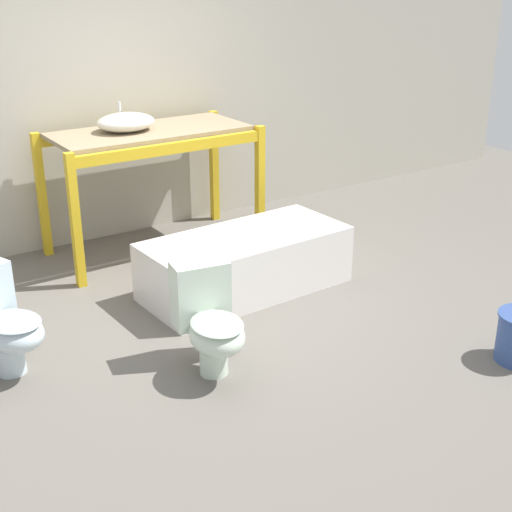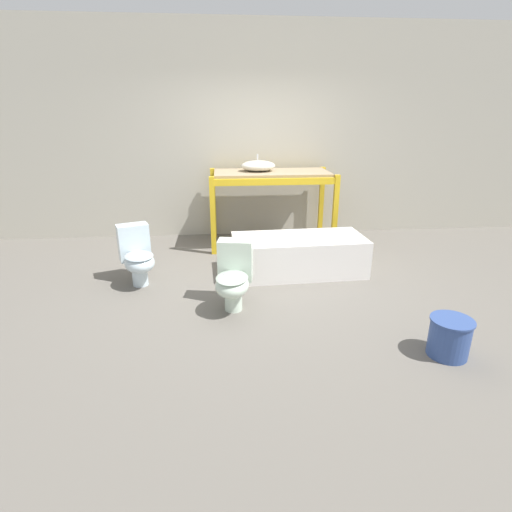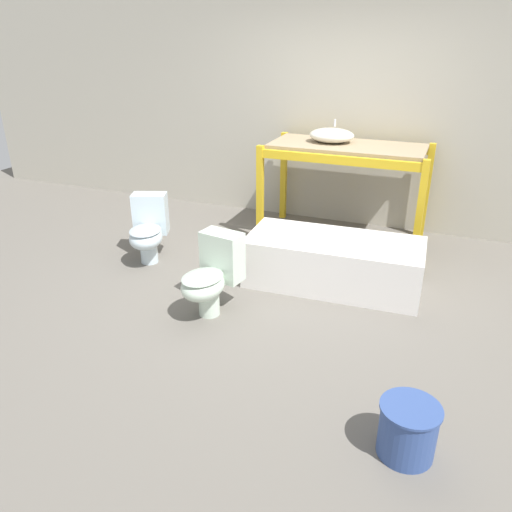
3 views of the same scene
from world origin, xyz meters
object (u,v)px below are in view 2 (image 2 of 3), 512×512
Objects in this scene: sink_basin at (258,166)px; bathtub_main at (298,252)px; bucket_white at (450,337)px; toilet_far at (234,275)px; toilet_near at (137,255)px.

sink_basin reaches higher than bathtub_main.
bucket_white is at bearing -67.78° from sink_basin.
bathtub_main is 4.75× the size of bucket_white.
bucket_white is at bearing -67.39° from bathtub_main.
bucket_white is (1.30, -3.18, -1.00)m from sink_basin.
sink_basin is at bearing 112.22° from bucket_white.
toilet_far is at bearing -101.84° from sink_basin.
bucket_white is (0.91, -1.92, -0.09)m from bathtub_main.
sink_basin reaches higher than toilet_far.
sink_basin is at bearing 22.09° from toilet_near.
toilet_near is at bearing -177.52° from bathtub_main.
toilet_far reaches higher than bucket_white.
bathtub_main is (0.39, -1.26, -0.91)m from sink_basin.
toilet_near and toilet_far have the same top height.
toilet_far is 2.03m from bucket_white.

